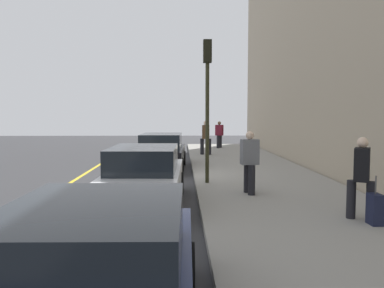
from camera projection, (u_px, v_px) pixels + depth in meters
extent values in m
plane|color=#333335|center=(167.00, 176.00, 15.14)|extent=(56.00, 56.00, 0.00)
cube|color=gray|center=(254.00, 174.00, 15.22)|extent=(28.00, 4.60, 0.15)
cube|color=gold|center=(81.00, 176.00, 15.06)|extent=(28.00, 0.14, 0.01)
cylinder|color=black|center=(59.00, 267.00, 5.30)|extent=(0.64, 0.23, 0.64)
cylinder|color=black|center=(186.00, 267.00, 5.31)|extent=(0.64, 0.23, 0.64)
cube|color=black|center=(95.00, 236.00, 3.71)|extent=(2.24, 1.63, 0.60)
cylinder|color=black|center=(122.00, 183.00, 11.81)|extent=(0.65, 0.24, 0.64)
cylinder|color=black|center=(180.00, 183.00, 11.80)|extent=(0.65, 0.24, 0.64)
cylinder|color=black|center=(99.00, 205.00, 8.88)|extent=(0.65, 0.24, 0.64)
cylinder|color=black|center=(175.00, 205.00, 8.88)|extent=(0.65, 0.24, 0.64)
cube|color=white|center=(145.00, 182.00, 10.32)|extent=(4.78, 1.92, 0.64)
cube|color=black|center=(144.00, 159.00, 10.04)|extent=(2.50, 1.66, 0.60)
cylinder|color=black|center=(146.00, 158.00, 18.30)|extent=(0.65, 0.24, 0.64)
cylinder|color=black|center=(183.00, 158.00, 18.28)|extent=(0.65, 0.24, 0.64)
cylinder|color=black|center=(137.00, 166.00, 15.53)|extent=(0.65, 0.24, 0.64)
cylinder|color=black|center=(181.00, 166.00, 15.51)|extent=(0.65, 0.24, 0.64)
cube|color=black|center=(162.00, 155.00, 16.88)|extent=(4.55, 1.96, 0.64)
cube|color=black|center=(161.00, 141.00, 16.61)|extent=(2.39, 1.68, 0.60)
cylinder|color=black|center=(351.00, 199.00, 8.41)|extent=(0.19, 0.19, 0.80)
cylinder|color=black|center=(371.00, 201.00, 8.24)|extent=(0.19, 0.19, 0.80)
cube|color=black|center=(362.00, 164.00, 8.27)|extent=(0.54, 0.47, 0.68)
sphere|color=beige|center=(363.00, 142.00, 8.24)|extent=(0.22, 0.22, 0.22)
cylinder|color=black|center=(218.00, 142.00, 25.61)|extent=(0.19, 0.19, 0.80)
cylinder|color=black|center=(220.00, 142.00, 25.94)|extent=(0.19, 0.19, 0.80)
cube|color=maroon|center=(219.00, 130.00, 25.72)|extent=(0.48, 0.54, 0.68)
sphere|color=brown|center=(219.00, 123.00, 25.69)|extent=(0.22, 0.22, 0.22)
cylinder|color=black|center=(252.00, 180.00, 10.82)|extent=(0.19, 0.19, 0.81)
cylinder|color=black|center=(247.00, 178.00, 11.19)|extent=(0.19, 0.19, 0.81)
cube|color=slate|center=(250.00, 152.00, 10.95)|extent=(0.36, 0.50, 0.69)
sphere|color=beige|center=(250.00, 135.00, 10.92)|extent=(0.22, 0.22, 0.22)
cylinder|color=black|center=(202.00, 146.00, 21.66)|extent=(0.20, 0.20, 0.85)
cylinder|color=black|center=(209.00, 147.00, 21.57)|extent=(0.20, 0.20, 0.85)
cube|color=brown|center=(206.00, 132.00, 21.56)|extent=(0.55, 0.41, 0.73)
sphere|color=beige|center=(206.00, 123.00, 21.52)|extent=(0.24, 0.24, 0.24)
cylinder|color=#2D2D19|center=(207.00, 123.00, 12.65)|extent=(0.12, 0.12, 3.77)
cube|color=black|center=(207.00, 51.00, 12.48)|extent=(0.26, 0.26, 0.70)
sphere|color=red|center=(207.00, 45.00, 12.62)|extent=(0.14, 0.14, 0.14)
sphere|color=orange|center=(207.00, 52.00, 12.63)|extent=(0.14, 0.14, 0.14)
sphere|color=green|center=(207.00, 59.00, 12.65)|extent=(0.14, 0.14, 0.14)
cube|color=#191E38|center=(375.00, 209.00, 7.93)|extent=(0.34, 0.22, 0.61)
cylinder|color=#4C4C4C|center=(376.00, 185.00, 7.89)|extent=(0.03, 0.03, 0.36)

